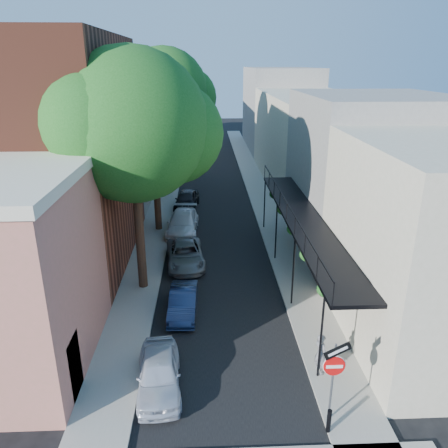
{
  "coord_description": "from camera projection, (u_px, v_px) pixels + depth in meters",
  "views": [
    {
      "loc": [
        -0.6,
        -9.58,
        10.65
      ],
      "look_at": [
        0.31,
        11.49,
        2.8
      ],
      "focal_mm": 35.0,
      "sensor_mm": 36.0,
      "label": 1
    }
  ],
  "objects": [
    {
      "name": "oak_far",
      "position": [
        170.0,
        93.0,
        35.23
      ],
      "size": [
        7.7,
        7.0,
        11.9
      ],
      "color": "#362015",
      "rests_on": "ground"
    },
    {
      "name": "oak_mid",
      "position": [
        160.0,
        123.0,
        27.18
      ],
      "size": [
        6.6,
        6.0,
        10.2
      ],
      "color": "#362015",
      "rests_on": "ground"
    },
    {
      "name": "parked_car_a",
      "position": [
        159.0,
        373.0,
        14.99
      ],
      "size": [
        1.78,
        3.76,
        1.24
      ],
      "primitive_type": "imported",
      "rotation": [
        0.0,
        0.0,
        0.09
      ],
      "color": "silver",
      "rests_on": "ground"
    },
    {
      "name": "parked_car_d",
      "position": [
        183.0,
        223.0,
        28.73
      ],
      "size": [
        2.12,
        4.82,
        1.38
      ],
      "primitive_type": "imported",
      "rotation": [
        0.0,
        0.0,
        -0.04
      ],
      "color": "white",
      "rests_on": "ground"
    },
    {
      "name": "sidewalk_right",
      "position": [
        255.0,
        182.0,
        40.94
      ],
      "size": [
        2.0,
        64.0,
        0.12
      ],
      "primitive_type": "cube",
      "color": "gray",
      "rests_on": "ground"
    },
    {
      "name": "road_surface",
      "position": [
        212.0,
        183.0,
        40.8
      ],
      "size": [
        6.0,
        64.0,
        0.01
      ],
      "primitive_type": "cube",
      "color": "black",
      "rests_on": "ground"
    },
    {
      "name": "pedestrian",
      "position": [
        321.0,
        354.0,
        15.53
      ],
      "size": [
        0.58,
        0.68,
        1.58
      ],
      "primitive_type": "imported",
      "rotation": [
        0.0,
        0.0,
        1.98
      ],
      "color": "slate",
      "rests_on": "sidewalk_right"
    },
    {
      "name": "parked_car_c",
      "position": [
        185.0,
        254.0,
        24.26
      ],
      "size": [
        2.4,
        4.47,
        1.19
      ],
      "primitive_type": "imported",
      "rotation": [
        0.0,
        0.0,
        0.1
      ],
      "color": "slate",
      "rests_on": "ground"
    },
    {
      "name": "parked_car_e",
      "position": [
        187.0,
        200.0,
        33.69
      ],
      "size": [
        2.11,
        4.14,
        1.35
      ],
      "primitive_type": "imported",
      "rotation": [
        0.0,
        0.0,
        -0.13
      ],
      "color": "black",
      "rests_on": "ground"
    },
    {
      "name": "sign_post",
      "position": [
        334.0,
        369.0,
        13.04
      ],
      "size": [
        0.89,
        0.17,
        2.99
      ],
      "color": "#595B60",
      "rests_on": "ground"
    },
    {
      "name": "sidewalk_left",
      "position": [
        169.0,
        183.0,
        40.62
      ],
      "size": [
        2.0,
        64.0,
        0.12
      ],
      "primitive_type": "cube",
      "color": "gray",
      "rests_on": "ground"
    },
    {
      "name": "buildings_right",
      "position": [
        312.0,
        136.0,
        39.14
      ],
      "size": [
        9.8,
        55.0,
        10.0
      ],
      "color": "beige",
      "rests_on": "ground"
    },
    {
      "name": "buildings_left",
      "position": [
        104.0,
        133.0,
        37.55
      ],
      "size": [
        10.1,
        59.1,
        12.0
      ],
      "color": "#C06E62",
      "rests_on": "ground"
    },
    {
      "name": "bollard",
      "position": [
        329.0,
        421.0,
        13.12
      ],
      "size": [
        0.14,
        0.14,
        0.8
      ],
      "primitive_type": "cylinder",
      "color": "black",
      "rests_on": "sidewalk_right"
    },
    {
      "name": "parked_car_b",
      "position": [
        183.0,
        302.0,
        19.52
      ],
      "size": [
        1.27,
        3.43,
        1.12
      ],
      "primitive_type": "imported",
      "rotation": [
        0.0,
        0.0,
        -0.02
      ],
      "color": "#152141",
      "rests_on": "ground"
    },
    {
      "name": "oak_near",
      "position": [
        143.0,
        128.0,
        19.43
      ],
      "size": [
        7.48,
        6.8,
        11.42
      ],
      "color": "#362015",
      "rests_on": "ground"
    }
  ]
}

